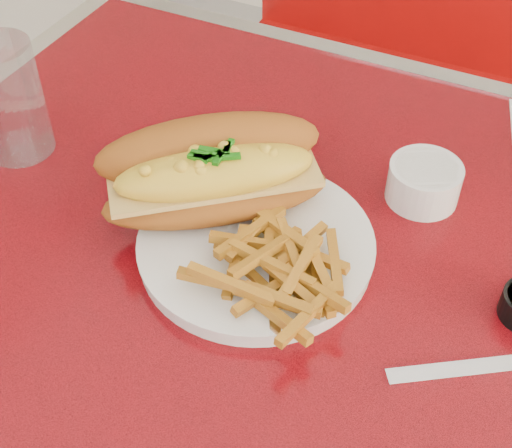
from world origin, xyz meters
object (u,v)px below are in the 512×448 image
at_px(diner_table, 381,399).
at_px(fork, 274,270).
at_px(mac_hoagie, 213,172).
at_px(water_tumbler, 8,100).
at_px(dinner_plate, 256,246).
at_px(sauce_cup_left, 182,157).
at_px(booth_bench_far, 484,180).
at_px(gravy_ramekin, 424,181).

relative_size(diner_table, fork, 8.75).
bearing_deg(mac_hoagie, fork, -69.89).
xyz_separation_m(diner_table, water_tumbler, (-0.47, 0.04, 0.23)).
distance_m(dinner_plate, sauce_cup_left, 0.16).
bearing_deg(mac_hoagie, booth_bench_far, 35.76).
bearing_deg(fork, booth_bench_far, -33.81).
distance_m(diner_table, water_tumbler, 0.53).
bearing_deg(fork, gravy_ramekin, -53.13).
xyz_separation_m(diner_table, dinner_plate, (-0.15, 0.00, 0.17)).
bearing_deg(diner_table, gravy_ramekin, 100.21).
bearing_deg(sauce_cup_left, dinner_plate, -32.06).
bearing_deg(fork, water_tumbler, 54.94).
distance_m(dinner_plate, gravy_ramekin, 0.20).
xyz_separation_m(booth_bench_far, mac_hoagie, (-0.22, -0.78, 0.54)).
xyz_separation_m(booth_bench_far, water_tumbler, (-0.47, -0.77, 0.55)).
bearing_deg(fork, dinner_plate, 24.16).
relative_size(booth_bench_far, dinner_plate, 4.92).
distance_m(mac_hoagie, gravy_ramekin, 0.23).
xyz_separation_m(diner_table, sauce_cup_left, (-0.29, 0.09, 0.18)).
height_order(gravy_ramekin, water_tumbler, water_tumbler).
distance_m(booth_bench_far, fork, 0.98).
height_order(booth_bench_far, sauce_cup_left, booth_bench_far).
relative_size(diner_table, booth_bench_far, 1.03).
bearing_deg(fork, diner_table, -104.55).
xyz_separation_m(dinner_plate, fork, (0.03, -0.03, 0.01)).
distance_m(mac_hoagie, sauce_cup_left, 0.10).
xyz_separation_m(mac_hoagie, fork, (0.09, -0.06, -0.04)).
xyz_separation_m(booth_bench_far, gravy_ramekin, (-0.03, -0.66, 0.51)).
bearing_deg(diner_table, sauce_cup_left, 163.13).
distance_m(diner_table, fork, 0.22).
relative_size(booth_bench_far, sauce_cup_left, 19.95).
bearing_deg(dinner_plate, diner_table, -1.49).
height_order(diner_table, booth_bench_far, booth_bench_far).
height_order(gravy_ramekin, sauce_cup_left, gravy_ramekin).
bearing_deg(sauce_cup_left, gravy_ramekin, 14.85).
bearing_deg(booth_bench_far, mac_hoagie, -105.56).
bearing_deg(dinner_plate, fork, -40.33).
height_order(diner_table, sauce_cup_left, sauce_cup_left).
bearing_deg(diner_table, booth_bench_far, 90.00).
distance_m(booth_bench_far, gravy_ramekin, 0.83).
relative_size(diner_table, water_tumbler, 9.11).
relative_size(booth_bench_far, mac_hoagie, 4.79).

